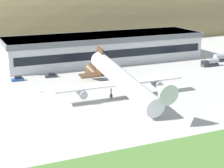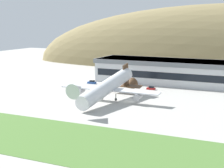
% 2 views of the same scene
% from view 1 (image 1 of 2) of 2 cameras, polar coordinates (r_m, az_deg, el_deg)
% --- Properties ---
extents(ground_plane, '(392.54, 392.54, 0.00)m').
position_cam_1_polar(ground_plane, '(114.94, 3.94, -1.22)').
color(ground_plane, '#ADAAA3').
extents(hill_backdrop, '(281.97, 52.39, 79.66)m').
position_cam_1_polar(hill_backdrop, '(220.78, -3.17, 6.99)').
color(hill_backdrop, olive).
rests_on(hill_backdrop, ground_plane).
extents(terminal_building, '(83.05, 22.66, 11.26)m').
position_cam_1_polar(terminal_building, '(156.51, -1.13, 5.77)').
color(terminal_building, silver).
rests_on(terminal_building, ground_plane).
extents(cargo_airplane, '(39.77, 50.08, 12.79)m').
position_cam_1_polar(cargo_airplane, '(107.04, 1.44, 0.60)').
color(cargo_airplane, silver).
extents(service_car_0, '(3.68, 1.79, 1.52)m').
position_cam_1_polar(service_car_0, '(136.94, -1.30, 1.87)').
color(service_car_0, '#B21E1E').
rests_on(service_car_0, ground_plane).
extents(service_car_1, '(4.39, 2.27, 1.46)m').
position_cam_1_polar(service_car_1, '(133.42, -9.25, 1.28)').
color(service_car_1, '#333338').
rests_on(service_car_1, ground_plane).
extents(service_car_2, '(4.19, 1.82, 1.63)m').
position_cam_1_polar(service_car_2, '(130.93, -14.17, 0.75)').
color(service_car_2, '#264C99').
rests_on(service_car_2, ground_plane).
extents(fuel_truck, '(7.39, 2.36, 3.11)m').
position_cam_1_polar(fuel_truck, '(153.33, 14.74, 3.18)').
color(fuel_truck, '#333338').
rests_on(fuel_truck, ground_plane).
extents(box_truck, '(7.52, 2.67, 3.33)m').
position_cam_1_polar(box_truck, '(163.73, 16.35, 3.86)').
color(box_truck, '#333338').
rests_on(box_truck, ground_plane).
extents(traffic_cone_0, '(0.52, 0.52, 0.58)m').
position_cam_1_polar(traffic_cone_0, '(115.97, -10.70, -1.16)').
color(traffic_cone_0, orange).
rests_on(traffic_cone_0, ground_plane).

